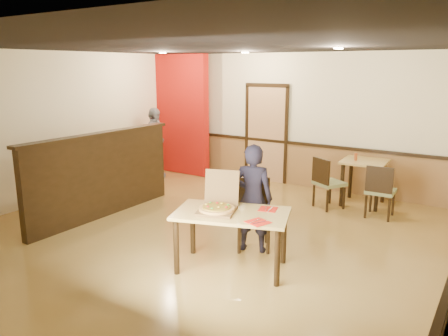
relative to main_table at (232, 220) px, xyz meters
The scene contains 24 objects.
floor 1.33m from the main_table, 142.64° to the left, with size 7.00×7.00×0.00m, color #AC8942.
ceiling 2.45m from the main_table, 142.64° to the left, with size 7.00×7.00×0.00m, color black.
wall_back 4.37m from the main_table, 102.38° to the left, with size 7.00×7.00×0.00m, color #FFF8C7.
wall_left 4.54m from the main_table, behind, with size 7.00×7.00×0.00m, color #FFF8C7.
wainscot_back 4.28m from the main_table, 102.47° to the left, with size 7.00×0.04×0.90m, color olive.
chair_rail_back 4.27m from the main_table, 102.53° to the left, with size 7.00×0.06×0.06m, color black.
back_door 4.53m from the main_table, 112.48° to the left, with size 0.90×0.06×2.10m, color #DEAB72.
booth_partition 2.97m from the main_table, behind, with size 0.20×3.10×1.44m.
red_accent_panel 5.38m from the main_table, 135.90° to the left, with size 1.60×0.20×2.78m, color #A5130B.
spot_a 4.61m from the main_table, 142.15° to the left, with size 0.14×0.14×0.02m, color #FDDFB1.
spot_b 4.22m from the main_table, 118.27° to the left, with size 0.14×0.14×0.02m, color #FDDFB1.
spot_c 3.11m from the main_table, 77.80° to the left, with size 0.14×0.14×0.02m, color #FDDFB1.
main_table is the anchor object (origin of this frame).
diner_chair 0.79m from the main_table, 99.03° to the left, with size 0.66×0.66×0.97m.
side_chair_left 2.99m from the main_table, 87.44° to the left, with size 0.63×0.63×0.93m.
side_chair_right 3.16m from the main_table, 70.18° to the left, with size 0.48×0.48×0.92m.
side_table 3.65m from the main_table, 80.23° to the left, with size 0.82×0.82×0.83m.
diner 0.65m from the main_table, 95.36° to the left, with size 0.55×0.36×1.51m, color black.
passerby 4.90m from the main_table, 143.17° to the left, with size 0.95×0.39×1.62m, color gray.
pizza_box 0.25m from the main_table, 160.67° to the right, with size 0.60×0.65×0.47m.
pizza 0.24m from the main_table, 145.54° to the right, with size 0.44×0.44×0.03m, color #DEA850.
napkin_near 0.48m from the main_table, 17.46° to the right, with size 0.30×0.30×0.01m.
napkin_far 0.49m from the main_table, 46.61° to the left, with size 0.27×0.27×0.01m.
condiment 3.55m from the main_table, 82.34° to the left, with size 0.06×0.06×0.14m, color #94421A.
Camera 1 is at (3.67, -5.06, 2.51)m, focal length 35.00 mm.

